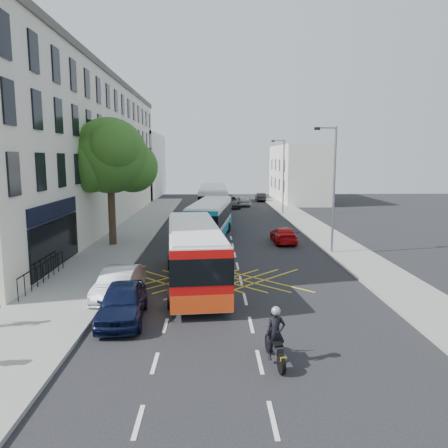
{
  "coord_description": "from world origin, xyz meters",
  "views": [
    {
      "loc": [
        -1.42,
        -15.55,
        6.18
      ],
      "look_at": [
        -0.74,
        10.75,
        2.2
      ],
      "focal_mm": 35.0,
      "sensor_mm": 36.0,
      "label": 1
    }
  ],
  "objects": [
    {
      "name": "railings",
      "position": [
        -9.7,
        5.3,
        0.72
      ],
      "size": [
        0.08,
        5.6,
        1.14
      ],
      "primitive_type": null,
      "color": "black",
      "rests_on": "pavement_left"
    },
    {
      "name": "pavement_left",
      "position": [
        -8.5,
        15.0,
        0.07
      ],
      "size": [
        5.0,
        70.0,
        0.15
      ],
      "primitive_type": "cube",
      "color": "gray",
      "rests_on": "ground"
    },
    {
      "name": "lamp_far",
      "position": [
        6.2,
        32.0,
        4.62
      ],
      "size": [
        1.45,
        0.15,
        8.0
      ],
      "color": "slate",
      "rests_on": "pavement_right"
    },
    {
      "name": "terrace_far",
      "position": [
        -14.0,
        55.0,
        5.0
      ],
      "size": [
        8.0,
        20.0,
        10.0
      ],
      "primitive_type": "cube",
      "color": "silver",
      "rests_on": "ground"
    },
    {
      "name": "bus_far",
      "position": [
        -1.38,
        29.46,
        1.76
      ],
      "size": [
        3.01,
        11.87,
        3.34
      ],
      "rotation": [
        0.0,
        0.0,
        -0.0
      ],
      "color": "silver",
      "rests_on": "ground"
    },
    {
      "name": "lamp_near",
      "position": [
        6.2,
        12.0,
        4.62
      ],
      "size": [
        1.45,
        0.15,
        8.0
      ],
      "color": "slate",
      "rests_on": "pavement_right"
    },
    {
      "name": "distant_car_silver",
      "position": [
        2.5,
        41.01,
        0.67
      ],
      "size": [
        2.02,
        4.07,
        1.33
      ],
      "primitive_type": "imported",
      "rotation": [
        0.0,
        0.0,
        3.26
      ],
      "color": "#B9BAC1",
      "rests_on": "ground"
    },
    {
      "name": "bus_near",
      "position": [
        -2.34,
        5.47,
        1.56
      ],
      "size": [
        3.45,
        10.7,
        2.95
      ],
      "rotation": [
        0.0,
        0.0,
        0.1
      ],
      "color": "silver",
      "rests_on": "ground"
    },
    {
      "name": "parked_car_blue",
      "position": [
        -4.9,
        0.61,
        0.72
      ],
      "size": [
        1.97,
        4.32,
        1.44
      ],
      "primitive_type": "imported",
      "rotation": [
        0.0,
        0.0,
        0.07
      ],
      "color": "black",
      "rests_on": "ground"
    },
    {
      "name": "distant_car_grey",
      "position": [
        0.7,
        38.88,
        0.72
      ],
      "size": [
        2.73,
        5.33,
        1.44
      ],
      "primitive_type": "imported",
      "rotation": [
        0.0,
        0.0,
        0.07
      ],
      "color": "#3A3D41",
      "rests_on": "ground"
    },
    {
      "name": "pavement_right",
      "position": [
        7.5,
        15.0,
        0.07
      ],
      "size": [
        3.0,
        70.0,
        0.15
      ],
      "primitive_type": "cube",
      "color": "gray",
      "rests_on": "ground"
    },
    {
      "name": "terrace_main",
      "position": [
        -14.0,
        24.49,
        6.76
      ],
      "size": [
        8.3,
        45.0,
        13.5
      ],
      "color": "beige",
      "rests_on": "ground"
    },
    {
      "name": "building_right",
      "position": [
        11.0,
        48.0,
        4.0
      ],
      "size": [
        6.0,
        18.0,
        8.0
      ],
      "primitive_type": "cube",
      "color": "silver",
      "rests_on": "ground"
    },
    {
      "name": "red_hatchback",
      "position": [
        3.79,
        15.94,
        0.58
      ],
      "size": [
        1.63,
        4.01,
        1.16
      ],
      "primitive_type": "imported",
      "rotation": [
        0.0,
        0.0,
        3.14
      ],
      "color": "#BD080C",
      "rests_on": "ground"
    },
    {
      "name": "bus_mid",
      "position": [
        -1.6,
        17.96,
        1.52
      ],
      "size": [
        3.66,
        10.47,
        2.88
      ],
      "rotation": [
        0.0,
        0.0,
        -0.13
      ],
      "color": "silver",
      "rests_on": "ground"
    },
    {
      "name": "distant_car_dark",
      "position": [
        5.5,
        47.19,
        0.6
      ],
      "size": [
        1.28,
        3.66,
        1.2
      ],
      "primitive_type": "imported",
      "rotation": [
        0.0,
        0.0,
        3.14
      ],
      "color": "black",
      "rests_on": "ground"
    },
    {
      "name": "ground",
      "position": [
        0.0,
        0.0,
        0.0
      ],
      "size": [
        120.0,
        120.0,
        0.0
      ],
      "primitive_type": "plane",
      "color": "black",
      "rests_on": "ground"
    },
    {
      "name": "parked_car_silver",
      "position": [
        -5.6,
        3.36,
        0.68
      ],
      "size": [
        1.79,
        4.22,
        1.36
      ],
      "primitive_type": "imported",
      "rotation": [
        0.0,
        0.0,
        -0.09
      ],
      "color": "#B8BCC1",
      "rests_on": "ground"
    },
    {
      "name": "motorbike",
      "position": [
        0.46,
        -3.08,
        0.84
      ],
      "size": [
        0.68,
        2.02,
        1.8
      ],
      "rotation": [
        0.0,
        0.0,
        0.13
      ],
      "color": "black",
      "rests_on": "ground"
    },
    {
      "name": "street_tree",
      "position": [
        -8.51,
        14.97,
        6.29
      ],
      "size": [
        6.3,
        5.7,
        8.8
      ],
      "color": "#382619",
      "rests_on": "pavement_left"
    }
  ]
}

